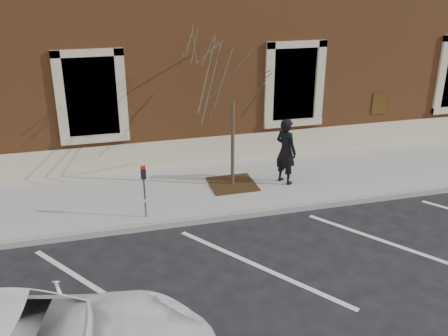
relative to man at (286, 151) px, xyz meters
name	(u,v)px	position (x,y,z in m)	size (l,w,h in m)	color
ground	(230,218)	(-1.96, -1.42, -1.07)	(120.00, 120.00, 0.00)	#28282B
sidewalk_near	(213,187)	(-1.96, 0.33, -0.99)	(40.00, 3.50, 0.15)	#BBB7B0
curb_near	(231,217)	(-1.96, -1.47, -0.99)	(40.00, 0.12, 0.15)	#9E9E99
parking_stripes	(259,267)	(-1.96, -3.62, -1.06)	(28.00, 4.40, 0.01)	silver
building_civic	(172,19)	(-1.96, 6.32, 2.93)	(40.00, 8.62, 8.00)	brown
man	(286,151)	(0.00, 0.00, 0.00)	(0.67, 0.44, 1.83)	black
parking_meter	(144,182)	(-3.98, -1.09, 0.00)	(0.12, 0.09, 1.32)	#595B60
tree_grate	(232,184)	(-1.45, 0.22, -0.90)	(1.24, 1.24, 0.03)	#3F2B14
sapling	(233,77)	(-1.45, 0.22, 2.05)	(2.55, 2.55, 4.25)	#493D2C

